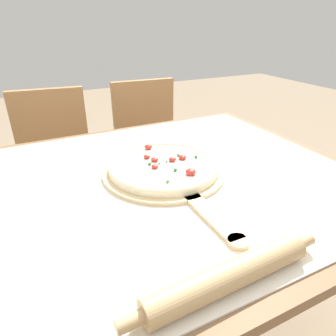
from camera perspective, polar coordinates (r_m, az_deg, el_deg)
name	(u,v)px	position (r m, az deg, el deg)	size (l,w,h in m)	color
ground_plane	(161,335)	(1.46, -1.27, -29.21)	(10.00, 10.00, 0.00)	gray
dining_table	(159,207)	(0.99, -1.65, -7.43)	(1.29, 1.05, 0.76)	brown
towel_cloth	(159,179)	(0.94, -1.74, -2.18)	(1.21, 0.97, 0.00)	white
pizza_peel	(167,174)	(0.95, -0.23, -1.08)	(0.39, 0.60, 0.01)	#D6B784
pizza	(164,166)	(0.96, -0.78, 0.46)	(0.35, 0.35, 0.04)	beige
rolling_pin	(229,276)	(0.59, 11.58, -19.48)	(0.44, 0.07, 0.05)	tan
chair_left	(57,162)	(1.74, -20.44, 1.15)	(0.44, 0.44, 0.89)	#A37547
chair_right	(149,145)	(1.85, -3.60, 4.45)	(0.43, 0.43, 0.89)	#A37547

